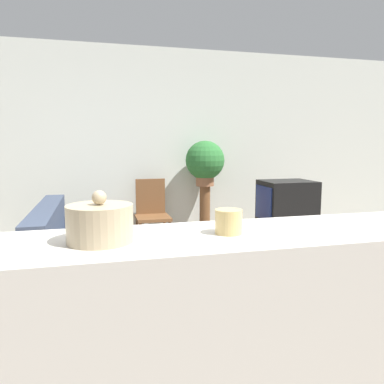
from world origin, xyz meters
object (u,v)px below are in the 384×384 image
at_px(television, 287,202).
at_px(wooden_chair, 152,211).
at_px(couch, 80,259).
at_px(potted_plant, 205,161).
at_px(decorative_bowl, 100,223).

distance_m(television, wooden_chair, 1.75).
relative_size(couch, potted_plant, 2.79).
distance_m(potted_plant, decorative_bowl, 3.99).
bearing_deg(potted_plant, wooden_chair, -177.60).
relative_size(couch, television, 2.81).
distance_m(couch, television, 2.45).
xyz_separation_m(potted_plant, decorative_bowl, (-1.45, -3.72, -0.00)).
bearing_deg(decorative_bowl, couch, 94.31).
bearing_deg(decorative_bowl, potted_plant, 68.79).
bearing_deg(wooden_chair, potted_plant, 2.40).
height_order(wooden_chair, decorative_bowl, decorative_bowl).
bearing_deg(couch, television, 8.11).
bearing_deg(wooden_chair, couch, -126.07).
height_order(couch, television, television).
height_order(couch, potted_plant, potted_plant).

